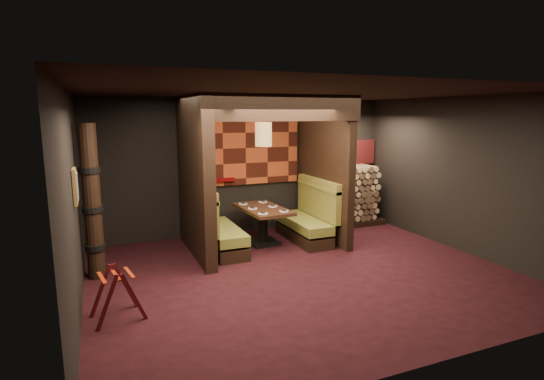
{
  "coord_description": "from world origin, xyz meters",
  "views": [
    {
      "loc": [
        -2.94,
        -5.78,
        2.54
      ],
      "look_at": [
        0.0,
        1.3,
        1.15
      ],
      "focal_mm": 28.0,
      "sensor_mm": 36.0,
      "label": 1
    }
  ],
  "objects_px": {
    "pendant_lamp": "(263,134)",
    "totem_column": "(92,203)",
    "luggage_rack": "(117,292)",
    "booth_bench_left": "(217,230)",
    "booth_bench_right": "(308,220)",
    "dining_table": "(263,219)",
    "firewood_stack": "(347,196)"
  },
  "relations": [
    {
      "from": "booth_bench_left",
      "to": "dining_table",
      "type": "bearing_deg",
      "value": 5.63
    },
    {
      "from": "booth_bench_left",
      "to": "firewood_stack",
      "type": "height_order",
      "value": "firewood_stack"
    },
    {
      "from": "booth_bench_left",
      "to": "firewood_stack",
      "type": "bearing_deg",
      "value": 12.17
    },
    {
      "from": "totem_column",
      "to": "firewood_stack",
      "type": "height_order",
      "value": "totem_column"
    },
    {
      "from": "booth_bench_left",
      "to": "pendant_lamp",
      "type": "relative_size",
      "value": 1.73
    },
    {
      "from": "booth_bench_left",
      "to": "firewood_stack",
      "type": "xyz_separation_m",
      "value": [
        3.25,
        0.7,
        0.28
      ]
    },
    {
      "from": "pendant_lamp",
      "to": "totem_column",
      "type": "height_order",
      "value": "pendant_lamp"
    },
    {
      "from": "booth_bench_right",
      "to": "luggage_rack",
      "type": "height_order",
      "value": "booth_bench_right"
    },
    {
      "from": "dining_table",
      "to": "luggage_rack",
      "type": "relative_size",
      "value": 2.01
    },
    {
      "from": "booth_bench_right",
      "to": "dining_table",
      "type": "xyz_separation_m",
      "value": [
        -0.94,
        0.09,
        0.09
      ]
    },
    {
      "from": "booth_bench_left",
      "to": "booth_bench_right",
      "type": "bearing_deg",
      "value": 0.0
    },
    {
      "from": "dining_table",
      "to": "pendant_lamp",
      "type": "height_order",
      "value": "pendant_lamp"
    },
    {
      "from": "luggage_rack",
      "to": "pendant_lamp",
      "type": "bearing_deg",
      "value": 37.35
    },
    {
      "from": "booth_bench_right",
      "to": "pendant_lamp",
      "type": "relative_size",
      "value": 1.73
    },
    {
      "from": "totem_column",
      "to": "dining_table",
      "type": "bearing_deg",
      "value": 11.96
    },
    {
      "from": "booth_bench_left",
      "to": "luggage_rack",
      "type": "bearing_deg",
      "value": -131.5
    },
    {
      "from": "dining_table",
      "to": "totem_column",
      "type": "distance_m",
      "value": 3.18
    },
    {
      "from": "dining_table",
      "to": "totem_column",
      "type": "height_order",
      "value": "totem_column"
    },
    {
      "from": "booth_bench_right",
      "to": "luggage_rack",
      "type": "distance_m",
      "value": 4.3
    },
    {
      "from": "booth_bench_left",
      "to": "pendant_lamp",
      "type": "xyz_separation_m",
      "value": [
        0.95,
        0.04,
        1.75
      ]
    },
    {
      "from": "pendant_lamp",
      "to": "totem_column",
      "type": "bearing_deg",
      "value": -168.95
    },
    {
      "from": "totem_column",
      "to": "firewood_stack",
      "type": "bearing_deg",
      "value": 13.19
    },
    {
      "from": "pendant_lamp",
      "to": "totem_column",
      "type": "xyz_separation_m",
      "value": [
        -3.04,
        -0.59,
        -0.96
      ]
    },
    {
      "from": "booth_bench_right",
      "to": "totem_column",
      "type": "bearing_deg",
      "value": -172.14
    },
    {
      "from": "dining_table",
      "to": "pendant_lamp",
      "type": "xyz_separation_m",
      "value": [
        0.0,
        -0.05,
        1.66
      ]
    },
    {
      "from": "booth_bench_left",
      "to": "luggage_rack",
      "type": "distance_m",
      "value": 2.81
    },
    {
      "from": "pendant_lamp",
      "to": "firewood_stack",
      "type": "relative_size",
      "value": 0.53
    },
    {
      "from": "dining_table",
      "to": "booth_bench_left",
      "type": "bearing_deg",
      "value": -174.37
    },
    {
      "from": "dining_table",
      "to": "pendant_lamp",
      "type": "bearing_deg",
      "value": -90.0
    },
    {
      "from": "booth_bench_left",
      "to": "totem_column",
      "type": "bearing_deg",
      "value": -165.25
    },
    {
      "from": "booth_bench_left",
      "to": "pendant_lamp",
      "type": "height_order",
      "value": "pendant_lamp"
    },
    {
      "from": "booth_bench_right",
      "to": "luggage_rack",
      "type": "bearing_deg",
      "value": -150.75
    }
  ]
}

